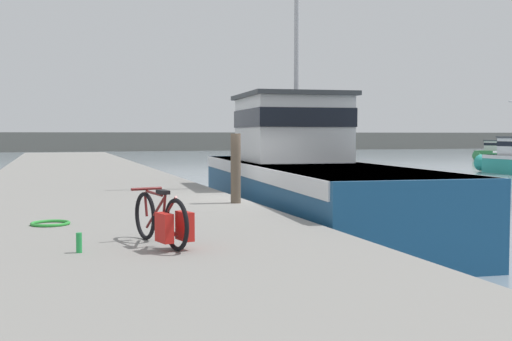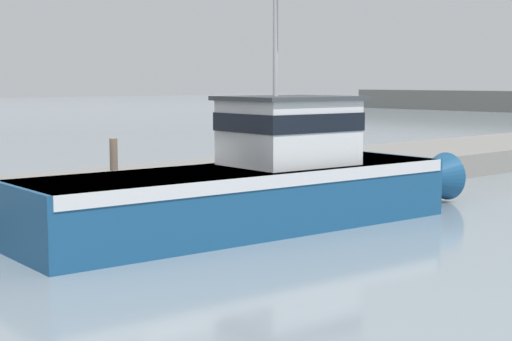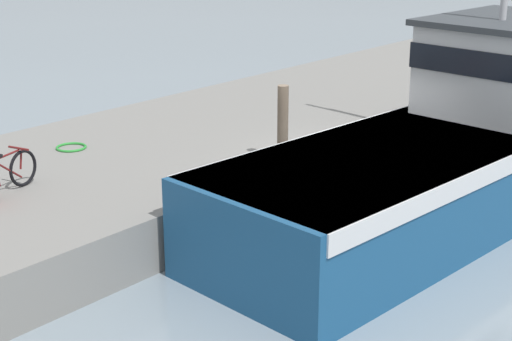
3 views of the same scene
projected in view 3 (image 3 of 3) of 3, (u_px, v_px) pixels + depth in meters
ground_plane at (347, 209)px, 15.45m from camera, size 320.00×320.00×0.00m
dock_pier at (210, 149)px, 17.62m from camera, size 6.14×80.00×0.97m
fishing_boat_main at (482, 137)px, 15.74m from camera, size 4.17×14.74×8.29m
mooring_post at (283, 123)px, 15.06m from camera, size 0.21×0.21×1.47m
hose_coil at (71, 147)px, 15.99m from camera, size 0.62×0.62×0.05m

